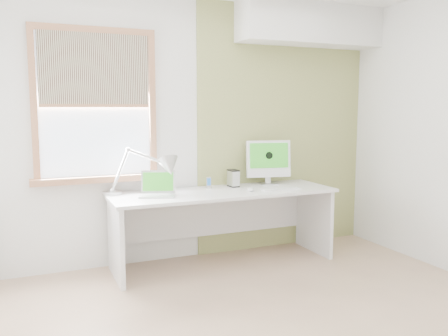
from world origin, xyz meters
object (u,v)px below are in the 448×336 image
imac (268,160)px  external_drive (233,178)px  desk (221,209)px  desk_lamp (159,170)px  laptop (158,190)px

imac → external_drive: bearing=179.4°
external_drive → desk: bearing=-145.1°
desk → desk_lamp: (-0.62, 0.02, 0.42)m
desk → external_drive: (0.19, 0.13, 0.28)m
laptop → imac: bearing=8.1°
desk_lamp → imac: 1.22m
external_drive → laptop: bearing=-167.9°
laptop → external_drive: 0.86m
desk → external_drive: external_drive is taller
laptop → desk: bearing=4.2°
desk → imac: (0.59, 0.13, 0.45)m
laptop → desk_lamp: bearing=65.5°
desk → desk_lamp: 0.75m
desk → desk_lamp: desk_lamp is taller
desk → imac: imac is taller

